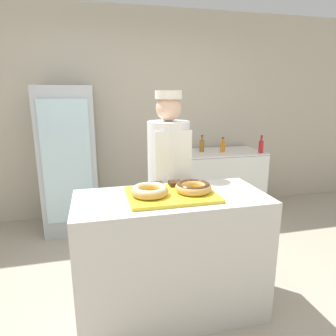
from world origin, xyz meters
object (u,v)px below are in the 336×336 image
(beverage_fridge, at_px, (69,160))
(serving_tray, at_px, (171,194))
(brownie_back_right, at_px, (175,183))
(bottle_red, at_px, (261,146))
(chest_freezer, at_px, (220,182))
(baker_person, at_px, (169,181))
(bottle_amber, at_px, (202,145))
(donut_chocolate_glaze, at_px, (193,187))
(bottle_orange, at_px, (223,146))
(brownie_back_left, at_px, (157,185))
(donut_light_glaze, at_px, (150,190))

(beverage_fridge, bearing_deg, serving_tray, -65.06)
(brownie_back_right, relative_size, bottle_red, 0.41)
(chest_freezer, bearing_deg, baker_person, -130.96)
(beverage_fridge, bearing_deg, bottle_amber, 1.11)
(donut_chocolate_glaze, height_order, bottle_orange, bottle_orange)
(brownie_back_left, bearing_deg, brownie_back_right, 0.00)
(baker_person, bearing_deg, serving_tray, -102.11)
(donut_light_glaze, relative_size, brownie_back_left, 2.79)
(donut_chocolate_glaze, distance_m, chest_freezer, 2.10)
(beverage_fridge, height_order, bottle_amber, beverage_fridge)
(donut_chocolate_glaze, distance_m, beverage_fridge, 2.01)
(brownie_back_right, xyz_separation_m, bottle_amber, (0.81, 1.61, -0.01))
(brownie_back_left, bearing_deg, bottle_red, 39.11)
(chest_freezer, relative_size, bottle_amber, 4.82)
(brownie_back_left, bearing_deg, bottle_orange, 51.61)
(brownie_back_left, xyz_separation_m, baker_person, (0.19, 0.39, -0.10))
(brownie_back_left, distance_m, chest_freezer, 2.08)
(brownie_back_left, distance_m, baker_person, 0.45)
(baker_person, distance_m, chest_freezer, 1.64)
(brownie_back_right, xyz_separation_m, beverage_fridge, (-0.88, 1.58, -0.11))
(donut_chocolate_glaze, height_order, beverage_fridge, beverage_fridge)
(donut_chocolate_glaze, bearing_deg, bottle_orange, 59.98)
(baker_person, distance_m, bottle_amber, 1.44)
(donut_light_glaze, xyz_separation_m, brownie_back_right, (0.23, 0.17, -0.02))
(donut_chocolate_glaze, relative_size, brownie_back_right, 2.79)
(serving_tray, distance_m, beverage_fridge, 1.92)
(serving_tray, xyz_separation_m, bottle_orange, (1.15, 1.70, 0.01))
(donut_chocolate_glaze, height_order, brownie_back_left, donut_chocolate_glaze)
(baker_person, xyz_separation_m, bottle_amber, (0.76, 1.22, 0.08))
(chest_freezer, bearing_deg, bottle_orange, -101.10)
(serving_tray, distance_m, chest_freezer, 2.16)
(serving_tray, xyz_separation_m, donut_chocolate_glaze, (0.16, -0.01, 0.05))
(donut_light_glaze, xyz_separation_m, bottle_orange, (1.30, 1.71, -0.04))
(chest_freezer, bearing_deg, brownie_back_right, -124.31)
(donut_light_glaze, distance_m, bottle_orange, 2.15)
(bottle_red, bearing_deg, donut_light_glaze, -138.90)
(baker_person, relative_size, bottle_amber, 7.45)
(donut_light_glaze, relative_size, baker_person, 0.16)
(serving_tray, xyz_separation_m, donut_light_glaze, (-0.16, -0.01, 0.05))
(donut_light_glaze, bearing_deg, bottle_red, 41.10)
(beverage_fridge, bearing_deg, bottle_orange, -1.24)
(donut_chocolate_glaze, xyz_separation_m, baker_person, (-0.04, 0.57, -0.12))
(bottle_amber, bearing_deg, serving_tray, -116.38)
(donut_light_glaze, bearing_deg, bottle_orange, 52.72)
(donut_light_glaze, distance_m, donut_chocolate_glaze, 0.31)
(donut_chocolate_glaze, height_order, brownie_back_right, donut_chocolate_glaze)
(baker_person, distance_m, bottle_red, 1.79)
(donut_chocolate_glaze, xyz_separation_m, bottle_red, (1.46, 1.54, -0.03))
(brownie_back_right, bearing_deg, serving_tray, -114.28)
(donut_light_glaze, height_order, brownie_back_left, donut_light_glaze)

